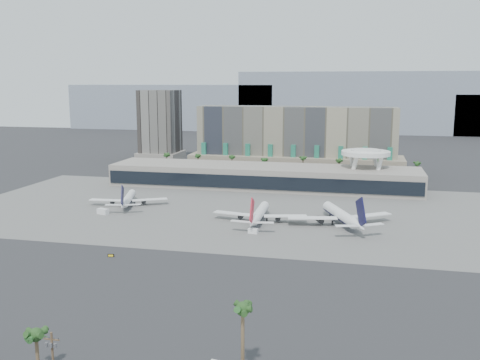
% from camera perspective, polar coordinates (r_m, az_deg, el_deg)
% --- Properties ---
extents(ground, '(900.00, 900.00, 0.00)m').
position_cam_1_polar(ground, '(193.58, -3.43, -6.87)').
color(ground, '#232326').
rests_on(ground, ground).
extents(apron_pad, '(260.00, 130.00, 0.06)m').
position_cam_1_polar(apron_pad, '(244.98, 0.16, -3.17)').
color(apron_pad, '#5B5B59').
rests_on(apron_pad, ground).
extents(mountain_ridge, '(680.00, 60.00, 70.00)m').
position_cam_1_polar(mountain_ridge, '(648.51, 10.74, 7.72)').
color(mountain_ridge, gray).
rests_on(mountain_ridge, ground).
extents(hotel, '(140.00, 30.00, 42.00)m').
position_cam_1_polar(hotel, '(356.69, 5.94, 3.76)').
color(hotel, gray).
rests_on(hotel, ground).
extents(office_tower, '(30.00, 30.00, 52.00)m').
position_cam_1_polar(office_tower, '(406.57, -8.51, 5.37)').
color(office_tower, black).
rests_on(office_tower, ground).
extents(terminal, '(170.00, 32.50, 14.50)m').
position_cam_1_polar(terminal, '(296.35, 2.48, 0.46)').
color(terminal, gray).
rests_on(terminal, ground).
extents(saucer_structure, '(26.00, 26.00, 21.89)m').
position_cam_1_polar(saucer_structure, '(296.03, 13.25, 2.53)').
color(saucer_structure, white).
rests_on(saucer_structure, ground).
extents(palm_row, '(157.80, 2.80, 13.10)m').
position_cam_1_polar(palm_row, '(328.94, 4.78, 2.12)').
color(palm_row, brown).
rests_on(palm_row, ground).
extents(utility_pole, '(3.20, 0.85, 12.00)m').
position_cam_1_polar(utility_pole, '(109.74, -19.37, -17.39)').
color(utility_pole, '#4C3826').
rests_on(utility_pole, ground).
extents(airliner_left, '(35.73, 37.03, 13.12)m').
position_cam_1_polar(airliner_left, '(257.28, -11.86, -1.99)').
color(airliner_left, white).
rests_on(airliner_left, ground).
extents(airliner_centre, '(40.01, 41.18, 14.22)m').
position_cam_1_polar(airliner_centre, '(222.62, 2.05, -3.61)').
color(airliner_centre, white).
rests_on(airliner_centre, ground).
extents(airliner_right, '(41.88, 43.15, 15.84)m').
position_cam_1_polar(airliner_right, '(221.77, 10.79, -3.74)').
color(airliner_right, white).
rests_on(airliner_right, ground).
extents(service_vehicle_a, '(5.63, 3.87, 2.51)m').
position_cam_1_polar(service_vehicle_a, '(243.81, -14.41, -3.27)').
color(service_vehicle_a, silver).
rests_on(service_vehicle_a, ground).
extents(service_vehicle_b, '(3.91, 2.51, 1.90)m').
position_cam_1_polar(service_vehicle_b, '(206.85, 1.40, -5.45)').
color(service_vehicle_b, white).
rests_on(service_vehicle_b, ground).
extents(taxiway_sign, '(2.19, 0.70, 0.99)m').
position_cam_1_polar(taxiway_sign, '(184.81, -13.61, -7.83)').
color(taxiway_sign, black).
rests_on(taxiway_sign, ground).
extents(near_palm_a, '(6.00, 6.00, 9.95)m').
position_cam_1_polar(near_palm_a, '(116.53, -20.89, -15.79)').
color(near_palm_a, brown).
rests_on(near_palm_a, ground).
extents(near_palm_b, '(6.00, 6.00, 15.84)m').
position_cam_1_polar(near_palm_b, '(105.98, 0.29, -14.33)').
color(near_palm_b, brown).
rests_on(near_palm_b, ground).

